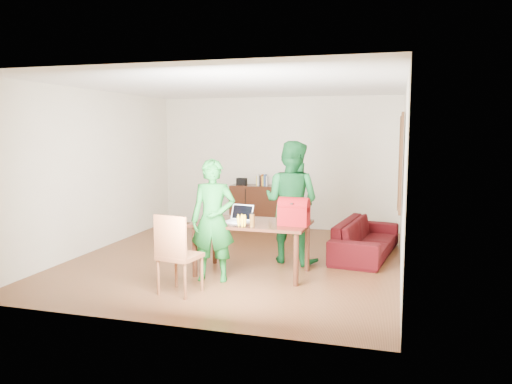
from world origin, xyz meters
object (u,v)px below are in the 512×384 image
(chair, at_px, (180,270))
(table, at_px, (252,228))
(red_bag, at_px, (294,214))
(sofa, at_px, (366,238))
(person_near, at_px, (213,220))
(person_far, at_px, (291,202))
(laptop, at_px, (237,219))
(bottle, at_px, (252,220))

(chair, bearing_deg, table, 69.61)
(red_bag, xyz_separation_m, sofa, (0.87, 1.57, -0.61))
(person_near, distance_m, person_far, 1.49)
(table, height_order, laptop, laptop)
(chair, xyz_separation_m, person_far, (1.02, 1.88, 0.64))
(person_near, bearing_deg, sofa, 35.54)
(person_far, xyz_separation_m, laptop, (-0.58, -0.90, -0.14))
(bottle, relative_size, sofa, 0.10)
(person_far, xyz_separation_m, bottle, (-0.29, -1.14, -0.09))
(person_far, height_order, laptop, person_far)
(table, height_order, red_bag, red_bag)
(person_far, distance_m, laptop, 1.08)
(chair, distance_m, bottle, 1.17)
(chair, relative_size, bottle, 5.24)
(person_far, bearing_deg, laptop, 72.70)
(person_far, distance_m, bottle, 1.18)
(bottle, bearing_deg, sofa, 53.02)
(chair, bearing_deg, person_near, 81.75)
(laptop, relative_size, red_bag, 0.91)
(table, relative_size, sofa, 0.82)
(person_near, relative_size, person_far, 0.88)
(person_far, bearing_deg, person_near, 72.59)
(red_bag, bearing_deg, laptop, -175.87)
(table, distance_m, laptop, 0.25)
(laptop, xyz_separation_m, red_bag, (0.80, 0.02, 0.11))
(table, distance_m, bottle, 0.39)
(bottle, bearing_deg, chair, -134.88)
(chair, distance_m, person_far, 2.23)
(person_far, bearing_deg, bottle, 91.36)
(person_near, relative_size, laptop, 4.46)
(table, height_order, sofa, table)
(person_near, bearing_deg, table, 35.81)
(table, distance_m, chair, 1.29)
(person_far, xyz_separation_m, sofa, (1.09, 0.69, -0.65))
(table, bearing_deg, laptop, -155.03)
(laptop, bearing_deg, person_far, 67.21)
(person_far, xyz_separation_m, red_bag, (0.22, -0.88, -0.04))
(person_near, distance_m, bottle, 0.53)
(person_near, bearing_deg, chair, -118.52)
(bottle, bearing_deg, laptop, 139.60)
(red_bag, bearing_deg, person_near, -157.65)
(chair, xyz_separation_m, bottle, (0.73, 0.73, 0.55))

